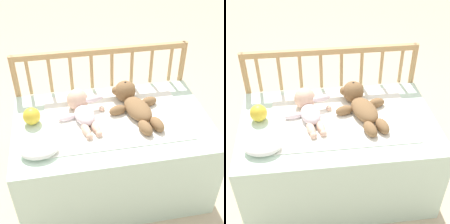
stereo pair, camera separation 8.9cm
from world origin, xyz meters
The scene contains 8 objects.
ground_plane centered at (0.00, 0.00, 0.00)m, with size 12.00×12.00×0.00m, color #C6B293.
crib_mattress centered at (0.00, 0.00, 0.27)m, with size 1.15×0.71×0.54m.
crib_rail centered at (0.00, 0.38, 0.58)m, with size 1.15×0.04×0.82m.
blanket centered at (0.02, 0.03, 0.54)m, with size 0.82×0.54×0.01m.
teddy_bear centered at (0.15, 0.08, 0.59)m, with size 0.33×0.46×0.14m.
baby centered at (-0.17, 0.09, 0.59)m, with size 0.29×0.38×0.13m.
toy_ball centered at (-0.46, 0.07, 0.59)m, with size 0.10×0.10×0.10m.
small_pillow centered at (-0.42, -0.19, 0.57)m, with size 0.20×0.14×0.06m.
Camera 2 is at (-0.17, -1.40, 1.69)m, focal length 50.00 mm.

